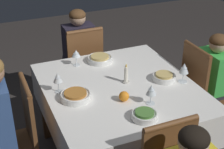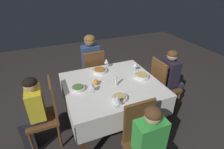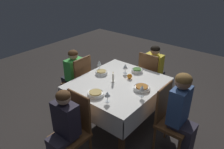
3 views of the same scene
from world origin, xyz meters
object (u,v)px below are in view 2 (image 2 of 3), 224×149
at_px(chair_south, 143,140).
at_px(wine_glass_south, 117,99).
at_px(bowl_west, 78,88).
at_px(candle_centerpiece, 116,82).
at_px(chair_west, 47,112).
at_px(chair_north, 93,72).
at_px(bowl_south, 120,97).
at_px(orange_fruit, 96,82).
at_px(person_child_dark, 171,78).
at_px(person_adult_denim, 90,61).
at_px(person_child_green, 152,149).
at_px(bowl_north, 100,70).
at_px(wine_glass_west, 92,85).
at_px(dining_table, 112,89).
at_px(person_child_yellow, 32,112).
at_px(wine_glass_east, 135,65).
at_px(bowl_east, 142,76).
at_px(chair_east, 162,84).
at_px(wine_glass_north, 106,61).

relative_size(chair_south, wine_glass_south, 5.79).
bearing_deg(bowl_west, candle_centerpiece, -10.63).
bearing_deg(chair_south, chair_west, 136.84).
bearing_deg(chair_north, bowl_south, 88.90).
bearing_deg(orange_fruit, person_child_dark, -1.99).
bearing_deg(bowl_south, orange_fruit, 110.35).
relative_size(chair_north, person_adult_denim, 0.81).
relative_size(chair_north, person_child_green, 0.92).
bearing_deg(bowl_north, chair_south, -87.00).
distance_m(chair_west, bowl_south, 0.96).
bearing_deg(candle_centerpiece, wine_glass_west, -174.33).
bearing_deg(dining_table, wine_glass_west, -161.74).
xyz_separation_m(person_child_yellow, wine_glass_east, (1.51, 0.17, 0.29)).
relative_size(dining_table, bowl_east, 5.75).
bearing_deg(bowl_south, chair_south, -81.67).
bearing_deg(wine_glass_east, candle_centerpiece, -148.76).
height_order(wine_glass_west, bowl_south, wine_glass_west).
relative_size(person_child_dark, wine_glass_south, 6.57).
height_order(chair_south, orange_fruit, chair_south).
distance_m(chair_east, wine_glass_south, 1.18).
xyz_separation_m(chair_west, bowl_west, (0.43, -0.01, 0.27)).
xyz_separation_m(chair_west, person_child_yellow, (-0.16, -0.00, 0.06)).
bearing_deg(wine_glass_south, bowl_west, 122.27).
bearing_deg(person_child_yellow, orange_fruit, 91.88).
height_order(chair_west, person_adult_denim, person_adult_denim).
bearing_deg(orange_fruit, chair_east, -2.28).
height_order(person_child_dark, bowl_east, person_child_dark).
xyz_separation_m(dining_table, person_child_green, (0.02, -0.98, -0.09)).
distance_m(person_child_yellow, candle_centerpiece, 1.11).
distance_m(chair_north, chair_east, 1.21).
bearing_deg(chair_north, chair_west, 42.49).
bearing_deg(bowl_north, candle_centerpiece, -80.04).
bearing_deg(bowl_south, wine_glass_east, 47.25).
height_order(dining_table, bowl_south, bowl_south).
bearing_deg(bowl_south, wine_glass_north, 79.98).
bearing_deg(person_child_green, person_child_dark, 44.15).
bearing_deg(chair_east, chair_south, 133.88).
height_order(person_adult_denim, wine_glass_east, person_adult_denim).
height_order(person_child_green, wine_glass_south, person_child_green).
xyz_separation_m(dining_table, person_adult_denim, (-0.02, 0.97, 0.01)).
bearing_deg(chair_west, wine_glass_east, 97.06).
xyz_separation_m(dining_table, orange_fruit, (-0.20, 0.06, 0.13)).
relative_size(bowl_west, wine_glass_east, 1.23).
bearing_deg(chair_north, chair_east, 138.52).
distance_m(bowl_south, orange_fruit, 0.45).
bearing_deg(orange_fruit, person_adult_denim, 78.90).
distance_m(bowl_east, wine_glass_east, 0.22).
xyz_separation_m(bowl_west, wine_glass_east, (0.92, 0.17, 0.08)).
height_order(chair_north, wine_glass_east, chair_north).
bearing_deg(wine_glass_north, bowl_west, -141.87).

